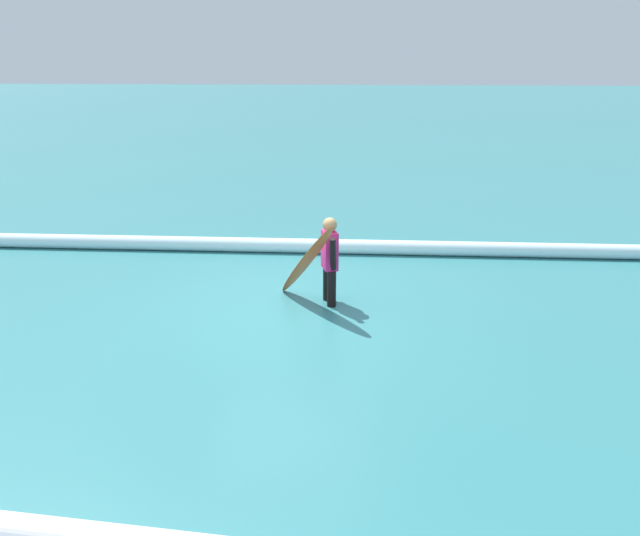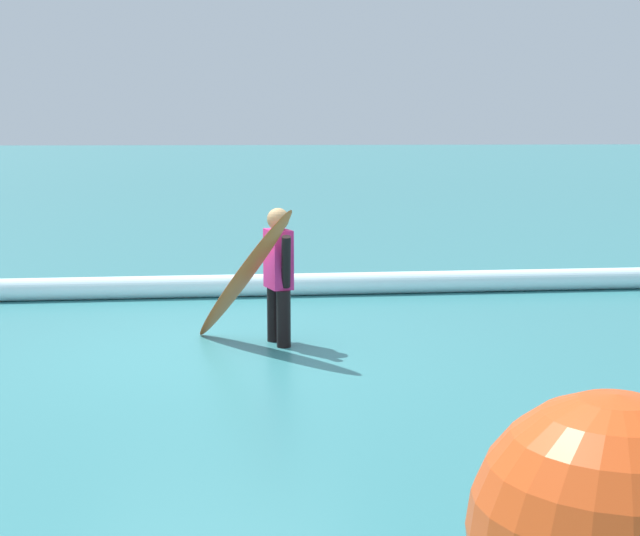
# 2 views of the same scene
# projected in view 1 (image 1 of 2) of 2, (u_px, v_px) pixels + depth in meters

# --- Properties ---
(ground_plane) EXTENTS (192.12, 192.12, 0.00)m
(ground_plane) POSITION_uv_depth(u_px,v_px,m) (290.00, 308.00, 9.66)
(ground_plane) COLOR teal
(surfer) EXTENTS (0.30, 0.62, 1.37)m
(surfer) POSITION_uv_depth(u_px,v_px,m) (330.00, 257.00, 9.62)
(surfer) COLOR black
(surfer) RESTS_ON ground_plane
(surfboard) EXTENTS (1.11, 1.33, 1.44)m
(surfboard) POSITION_uv_depth(u_px,v_px,m) (306.00, 261.00, 9.56)
(surfboard) COLOR #E55926
(surfboard) RESTS_ON ground_plane
(wave_crest_foreground) EXTENTS (15.86, 0.69, 0.28)m
(wave_crest_foreground) POSITION_uv_depth(u_px,v_px,m) (322.00, 246.00, 12.37)
(wave_crest_foreground) COLOR white
(wave_crest_foreground) RESTS_ON ground_plane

